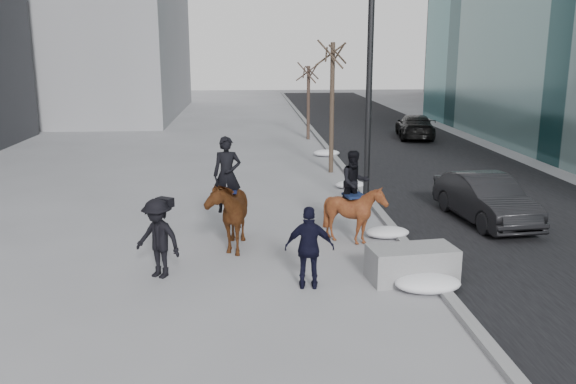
{
  "coord_description": "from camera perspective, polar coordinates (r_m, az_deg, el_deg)",
  "views": [
    {
      "loc": [
        -0.98,
        -13.1,
        4.9
      ],
      "look_at": [
        0.0,
        1.2,
        1.5
      ],
      "focal_mm": 38.0,
      "sensor_mm": 36.0,
      "label": 1
    }
  ],
  "objects": [
    {
      "name": "ground",
      "position": [
        14.02,
        0.34,
        -7.11
      ],
      "size": [
        120.0,
        120.0,
        0.0
      ],
      "primitive_type": "plane",
      "color": "gray",
      "rests_on": "ground"
    },
    {
      "name": "tree_near",
      "position": [
        24.27,
        4.14,
        8.44
      ],
      "size": [
        1.2,
        1.2,
        5.68
      ],
      "primitive_type": null,
      "color": "#33251E",
      "rests_on": "ground"
    },
    {
      "name": "mounted_right",
      "position": [
        15.61,
        6.25,
        -1.38
      ],
      "size": [
        1.53,
        1.65,
        2.38
      ],
      "color": "#4E1C0F",
      "rests_on": "ground"
    },
    {
      "name": "curb",
      "position": [
        23.94,
        5.73,
        1.62
      ],
      "size": [
        0.25,
        90.0,
        0.12
      ],
      "primitive_type": "cube",
      "color": "gray",
      "rests_on": "ground"
    },
    {
      "name": "mounted_left",
      "position": [
        15.24,
        -5.67,
        -1.42
      ],
      "size": [
        1.04,
        2.18,
        2.78
      ],
      "color": "#471F0E",
      "rests_on": "ground"
    },
    {
      "name": "planter",
      "position": [
        13.47,
        11.51,
        -6.6
      ],
      "size": [
        1.95,
        1.14,
        0.74
      ],
      "primitive_type": "cube",
      "rotation": [
        0.0,
        0.0,
        0.12
      ],
      "color": "gray",
      "rests_on": "ground"
    },
    {
      "name": "feeder",
      "position": [
        12.63,
        2.03,
        -5.24
      ],
      "size": [
        1.07,
        0.91,
        1.75
      ],
      "color": "black",
      "rests_on": "ground"
    },
    {
      "name": "snow_piles",
      "position": [
        18.99,
        7.38,
        -1.23
      ],
      "size": [
        1.38,
        16.92,
        0.35
      ],
      "color": "silver",
      "rests_on": "ground"
    },
    {
      "name": "lamppost",
      "position": [
        17.98,
        7.78,
        13.53
      ],
      "size": [
        0.25,
        1.41,
        9.09
      ],
      "color": "black",
      "rests_on": "ground"
    },
    {
      "name": "car_near",
      "position": [
        18.34,
        18.0,
        -0.6
      ],
      "size": [
        1.9,
        4.29,
        1.37
      ],
      "primitive_type": "imported",
      "rotation": [
        0.0,
        0.0,
        0.11
      ],
      "color": "black",
      "rests_on": "ground"
    },
    {
      "name": "tree_far",
      "position": [
        33.37,
        1.92,
        8.7
      ],
      "size": [
        1.2,
        1.2,
        4.4
      ],
      "primitive_type": null,
      "color": "#35261F",
      "rests_on": "ground"
    },
    {
      "name": "car_far",
      "position": [
        34.6,
        11.78,
        6.03
      ],
      "size": [
        2.52,
        4.77,
        1.32
      ],
      "primitive_type": "imported",
      "rotation": [
        0.0,
        0.0,
        2.99
      ],
      "color": "black",
      "rests_on": "ground"
    },
    {
      "name": "road",
      "position": [
        24.93,
        14.83,
        1.57
      ],
      "size": [
        8.0,
        90.0,
        0.01
      ],
      "primitive_type": "cube",
      "color": "black",
      "rests_on": "ground"
    },
    {
      "name": "camera_crew",
      "position": [
        13.52,
        -12.07,
        -4.23
      ],
      "size": [
        1.31,
        1.14,
        1.75
      ],
      "color": "black",
      "rests_on": "ground"
    }
  ]
}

